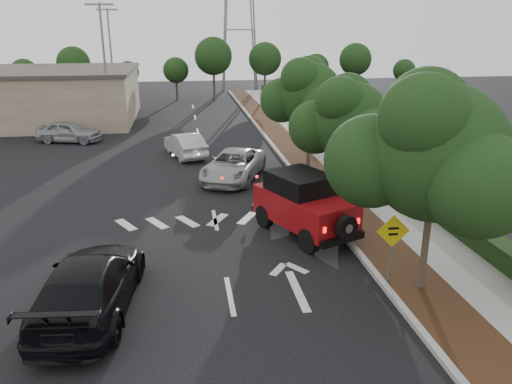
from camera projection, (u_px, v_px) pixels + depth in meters
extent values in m
plane|color=black|center=(230.00, 296.00, 14.42)|extent=(120.00, 120.00, 0.00)
cube|color=#9E9B93|center=(294.00, 172.00, 26.30)|extent=(0.20, 70.00, 0.15)
cube|color=black|center=(312.00, 172.00, 26.45)|extent=(1.80, 70.00, 0.12)
cube|color=gray|center=(347.00, 170.00, 26.71)|extent=(2.00, 70.00, 0.12)
cube|color=black|center=(372.00, 163.00, 26.80)|extent=(0.80, 70.00, 0.80)
cylinder|color=black|center=(265.00, 216.00, 19.26)|extent=(0.63, 0.92, 0.87)
cylinder|color=black|center=(300.00, 208.00, 20.12)|extent=(0.63, 0.92, 0.87)
cylinder|color=black|center=(309.00, 241.00, 17.05)|extent=(0.63, 0.92, 0.87)
cylinder|color=black|center=(346.00, 230.00, 17.92)|extent=(0.63, 0.92, 0.87)
cube|color=maroon|center=(305.00, 208.00, 18.40)|extent=(3.44, 4.50, 1.09)
cube|color=black|center=(300.00, 182.00, 18.38)|extent=(2.56, 2.77, 0.70)
cube|color=maroon|center=(281.00, 198.00, 19.66)|extent=(2.04, 1.74, 0.90)
cube|color=black|center=(342.00, 240.00, 16.87)|extent=(1.79, 0.94, 0.24)
cylinder|color=black|center=(346.00, 228.00, 16.59)|extent=(0.86, 0.56, 0.83)
cube|color=#FF190C|center=(325.00, 230.00, 16.38)|extent=(0.12, 0.08, 0.20)
cube|color=#FF190C|center=(358.00, 221.00, 17.14)|extent=(0.12, 0.08, 0.20)
imported|color=#9C9FA3|center=(233.00, 165.00, 25.21)|extent=(4.19, 5.70, 1.44)
imported|color=black|center=(90.00, 284.00, 13.42)|extent=(2.79, 5.76, 1.61)
imported|color=#B7B9C0|center=(185.00, 145.00, 29.64)|extent=(2.65, 4.54, 1.41)
imported|color=#94959B|center=(69.00, 132.00, 33.26)|extent=(4.51, 2.76, 1.43)
cylinder|color=slate|center=(391.00, 251.00, 14.74)|extent=(0.07, 0.07, 1.96)
cube|color=yellow|center=(393.00, 231.00, 14.50)|extent=(1.00, 0.06, 1.00)
cube|color=black|center=(394.00, 228.00, 14.46)|extent=(0.32, 0.02, 0.07)
cube|color=black|center=(393.00, 234.00, 14.51)|extent=(0.28, 0.02, 0.07)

